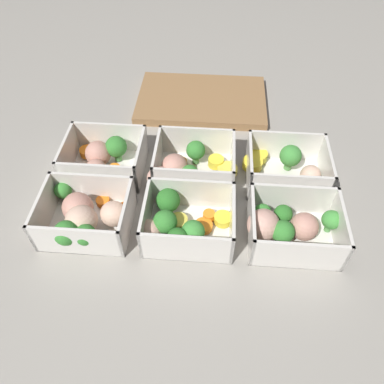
# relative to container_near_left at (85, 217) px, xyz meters

# --- Properties ---
(ground_plane) EXTENTS (4.00, 4.00, 0.00)m
(ground_plane) POSITION_rel_container_near_left_xyz_m (0.17, 0.07, -0.03)
(ground_plane) COLOR gray
(container_near_left) EXTENTS (0.14, 0.12, 0.06)m
(container_near_left) POSITION_rel_container_near_left_xyz_m (0.00, 0.00, 0.00)
(container_near_left) COLOR silver
(container_near_left) RESTS_ON ground_plane
(container_near_center) EXTENTS (0.16, 0.11, 0.06)m
(container_near_center) POSITION_rel_container_near_left_xyz_m (0.15, 0.00, -0.00)
(container_near_center) COLOR silver
(container_near_center) RESTS_ON ground_plane
(container_near_right) EXTENTS (0.15, 0.11, 0.06)m
(container_near_right) POSITION_rel_container_near_left_xyz_m (0.32, 0.01, -0.00)
(container_near_right) COLOR silver
(container_near_right) RESTS_ON ground_plane
(container_far_left) EXTENTS (0.15, 0.12, 0.06)m
(container_far_left) POSITION_rel_container_near_left_xyz_m (-0.00, 0.14, -0.00)
(container_far_left) COLOR silver
(container_far_left) RESTS_ON ground_plane
(container_far_center) EXTENTS (0.17, 0.13, 0.06)m
(container_far_center) POSITION_rel_container_near_left_xyz_m (0.15, 0.13, -0.00)
(container_far_center) COLOR silver
(container_far_center) RESTS_ON ground_plane
(container_far_right) EXTENTS (0.15, 0.12, 0.06)m
(container_far_right) POSITION_rel_container_near_left_xyz_m (0.33, 0.14, -0.00)
(container_far_right) COLOR silver
(container_far_right) RESTS_ON ground_plane
(cutting_board) EXTENTS (0.28, 0.18, 0.02)m
(cutting_board) POSITION_rel_container_near_left_xyz_m (0.16, 0.35, -0.02)
(cutting_board) COLOR olive
(cutting_board) RESTS_ON ground_plane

